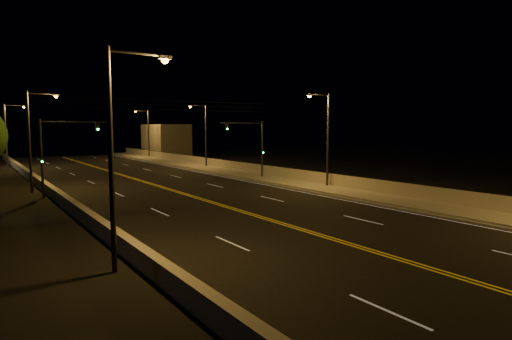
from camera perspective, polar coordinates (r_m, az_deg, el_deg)
road at (r=30.68m, az=-5.21°, el=-4.53°), size 18.00×120.00×0.02m
sidewalk at (r=37.05m, az=9.56°, el=-2.59°), size 3.60×120.00×0.30m
curb at (r=35.80m, az=7.39°, el=-2.97°), size 0.14×120.00×0.15m
parapet_wall at (r=38.12m, az=11.36°, el=-1.40°), size 0.30×120.00×1.00m
jersey_barrier at (r=27.43m, az=-22.30°, el=-5.30°), size 0.45×120.00×0.84m
distant_building_right at (r=81.83m, az=-11.93°, el=3.88°), size 6.00×10.00×5.94m
parapet_rail at (r=38.06m, az=11.38°, el=-0.61°), size 0.06×120.00×0.06m
lane_markings at (r=30.62m, az=-5.15°, el=-4.53°), size 17.32×116.00×0.00m
streetlight_1 at (r=37.98m, az=9.25°, el=4.80°), size 2.55×0.28×8.39m
streetlight_2 at (r=56.93m, az=-6.98°, el=5.13°), size 2.55×0.28×8.39m
streetlight_3 at (r=76.46m, az=-14.35°, el=5.15°), size 2.55×0.28×8.39m
streetlight_4 at (r=16.74m, az=-17.86°, el=3.47°), size 2.55×0.28×8.39m
streetlight_5 at (r=40.20m, az=-27.60°, el=4.27°), size 2.55×0.28×8.39m
streetlight_6 at (r=63.82m, az=-30.13°, el=4.46°), size 2.55×0.28×8.39m
traffic_signal_right at (r=44.04m, az=-0.25°, el=3.64°), size 5.11×0.31×6.08m
traffic_signal_left at (r=36.97m, az=-25.19°, el=2.68°), size 5.11×0.31×6.08m
overhead_wires at (r=38.82m, az=-12.22°, el=8.47°), size 22.00×0.03×0.83m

